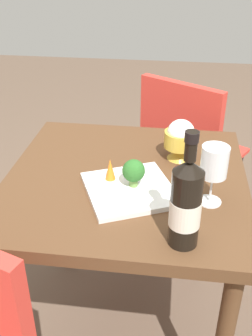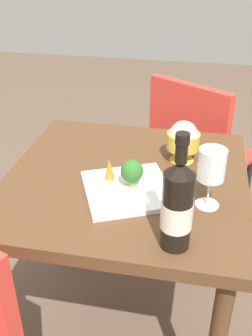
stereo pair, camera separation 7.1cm
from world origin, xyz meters
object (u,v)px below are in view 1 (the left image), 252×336
object	(u,v)px
rice_bowl	(180,139)
serving_plate	(130,190)
chair_near_window	(186,145)
broccoli_floret	(134,171)
carrot_garnish_left	(110,169)
wine_glass	(214,163)
wine_bottle	(186,203)

from	to	relation	value
rice_bowl	serving_plate	world-z (taller)	rice_bowl
rice_bowl	serving_plate	xyz separation A→B (m)	(-0.14, -0.23, -0.07)
chair_near_window	rice_bowl	size ratio (longest dim) A/B	6.00
broccoli_floret	carrot_garnish_left	size ratio (longest dim) A/B	1.24
rice_bowl	serving_plate	bearing A→B (deg)	-121.79
rice_bowl	wine_glass	bearing A→B (deg)	-70.01
chair_near_window	wine_bottle	distance (m)	0.98
wine_glass	rice_bowl	size ratio (longest dim) A/B	1.26
chair_near_window	wine_glass	distance (m)	0.81
wine_glass	broccoli_floret	xyz separation A→B (m)	(-0.23, 0.03, -0.06)
rice_bowl	carrot_garnish_left	distance (m)	0.28
wine_glass	serving_plate	distance (m)	0.27
chair_near_window	rice_bowl	world-z (taller)	rice_bowl
wine_glass	carrot_garnish_left	xyz separation A→B (m)	(-0.30, 0.06, -0.08)
wine_bottle	rice_bowl	distance (m)	0.44
wine_bottle	serving_plate	bearing A→B (deg)	127.56
broccoli_floret	carrot_garnish_left	world-z (taller)	broccoli_floret
chair_near_window	broccoli_floret	xyz separation A→B (m)	(-0.17, -0.71, 0.26)
wine_bottle	chair_near_window	bearing A→B (deg)	88.75
serving_plate	carrot_garnish_left	world-z (taller)	carrot_garnish_left
rice_bowl	wine_bottle	bearing A→B (deg)	-87.87
chair_near_window	rice_bowl	distance (m)	0.56
wine_glass	serving_plate	size ratio (longest dim) A/B	0.54
chair_near_window	wine_bottle	world-z (taller)	wine_bottle
wine_glass	broccoli_floret	distance (m)	0.24
rice_bowl	carrot_garnish_left	bearing A→B (deg)	-137.47
wine_bottle	carrot_garnish_left	size ratio (longest dim) A/B	4.42
rice_bowl	carrot_garnish_left	world-z (taller)	rice_bowl
broccoli_floret	wine_bottle	bearing A→B (deg)	-55.70
serving_plate	broccoli_floret	bearing A→B (deg)	50.46
wine_glass	chair_near_window	bearing A→B (deg)	94.28
serving_plate	carrot_garnish_left	size ratio (longest dim) A/B	4.78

